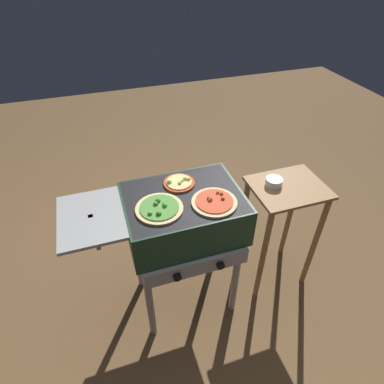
# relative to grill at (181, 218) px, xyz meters

# --- Properties ---
(ground_plane) EXTENTS (8.00, 8.00, 0.00)m
(ground_plane) POSITION_rel_grill_xyz_m (0.01, 0.00, -0.76)
(ground_plane) COLOR brown
(grill) EXTENTS (0.96, 0.53, 0.90)m
(grill) POSITION_rel_grill_xyz_m (0.00, 0.00, 0.00)
(grill) COLOR #193823
(grill) RESTS_ON ground_plane
(pizza_pepperoni) EXTENTS (0.24, 0.24, 0.03)m
(pizza_pepperoni) POSITION_rel_grill_xyz_m (0.15, -0.10, 0.15)
(pizza_pepperoni) COLOR beige
(pizza_pepperoni) RESTS_ON grill
(pizza_cheese) EXTENTS (0.17, 0.17, 0.04)m
(pizza_cheese) POSITION_rel_grill_xyz_m (0.03, 0.12, 0.15)
(pizza_cheese) COLOR #C64723
(pizza_cheese) RESTS_ON grill
(pizza_veggie) EXTENTS (0.24, 0.24, 0.04)m
(pizza_veggie) POSITION_rel_grill_xyz_m (-0.13, -0.06, 0.15)
(pizza_veggie) COLOR #E0C17F
(pizza_veggie) RESTS_ON grill
(prep_table) EXTENTS (0.44, 0.36, 0.81)m
(prep_table) POSITION_rel_grill_xyz_m (0.67, 0.00, -0.18)
(prep_table) COLOR olive
(prep_table) RESTS_ON ground_plane
(topping_bowl_near) EXTENTS (0.10, 0.10, 0.04)m
(topping_bowl_near) POSITION_rel_grill_xyz_m (0.59, 0.05, 0.08)
(topping_bowl_near) COLOR silver
(topping_bowl_near) RESTS_ON prep_table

